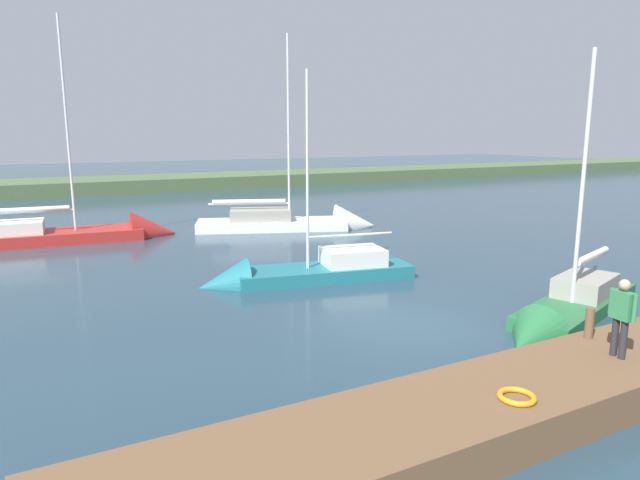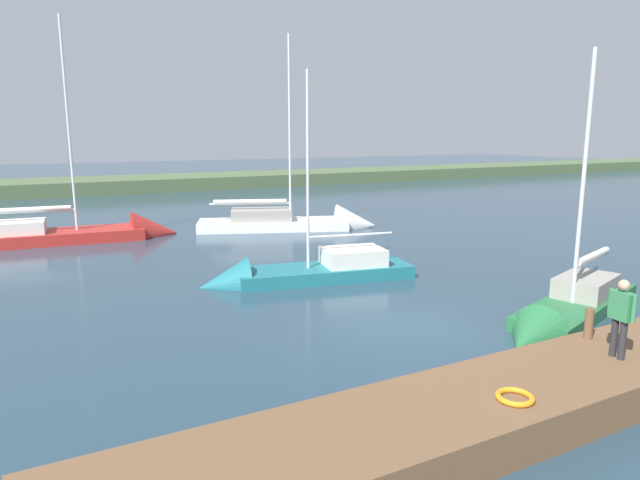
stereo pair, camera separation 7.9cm
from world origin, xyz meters
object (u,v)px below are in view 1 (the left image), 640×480
Objects in this scene: life_ring_buoy at (517,397)px; sailboat_mid_channel at (85,237)px; sailboat_inner_slip at (296,278)px; sailboat_far_right at (303,225)px; person_on_dock at (622,313)px; mooring_post_near at (589,323)px; sailboat_outer_mooring at (566,313)px.

sailboat_mid_channel is (4.77, -23.38, -0.64)m from life_ring_buoy.
sailboat_far_right is (-5.29, -10.01, 0.12)m from sailboat_inner_slip.
person_on_dock is (-2.08, 10.95, 1.57)m from sailboat_inner_slip.
sailboat_inner_slip reaches higher than person_on_dock.
sailboat_far_right is (-6.48, -21.30, -0.56)m from life_ring_buoy.
sailboat_far_right is at bearing -97.91° from mooring_post_near.
sailboat_far_right reaches higher than person_on_dock.
sailboat_inner_slip is 0.72× the size of sailboat_far_right.
sailboat_far_right is (-2.77, -19.98, -0.86)m from mooring_post_near.
mooring_post_near is at bearing 72.50° from person_on_dock.
life_ring_buoy is 11.38m from sailboat_inner_slip.
mooring_post_near is 0.08× the size of sailboat_inner_slip.
person_on_dock is (3.20, 20.96, 1.46)m from sailboat_far_right.
life_ring_buoy is 22.27m from sailboat_far_right.
sailboat_mid_channel is 24.45m from person_on_dock.
sailboat_mid_channel is at bearing -78.47° from life_ring_buoy.
sailboat_inner_slip is (-1.19, -11.29, -0.68)m from life_ring_buoy.
sailboat_mid_channel reaches higher than life_ring_buoy.
sailboat_outer_mooring is 4.85m from person_on_dock.
person_on_dock is (-8.04, 23.04, 1.53)m from sailboat_mid_channel.
sailboat_far_right reaches higher than life_ring_buoy.
sailboat_inner_slip reaches higher than life_ring_buoy.
sailboat_outer_mooring is at bearing -69.72° from sailboat_far_right.
life_ring_buoy is 3.41m from person_on_dock.
life_ring_buoy is 23.87m from sailboat_mid_channel.
sailboat_mid_channel is at bearing -78.85° from sailboat_outer_mooring.
mooring_post_near is at bearing -160.28° from life_ring_buoy.
sailboat_outer_mooring is at bearing -148.31° from life_ring_buoy.
sailboat_inner_slip is 0.70× the size of sailboat_mid_channel.
person_on_dock is (0.43, 0.98, 0.60)m from mooring_post_near.
sailboat_outer_mooring is 0.70× the size of sailboat_mid_channel.
sailboat_far_right is (-0.22, -17.44, 0.07)m from sailboat_outer_mooring.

